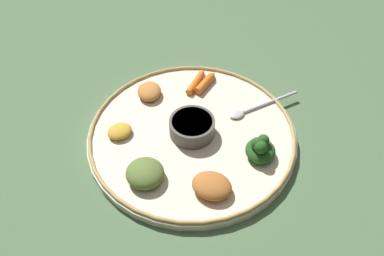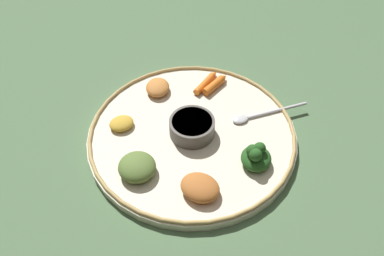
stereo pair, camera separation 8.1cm
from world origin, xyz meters
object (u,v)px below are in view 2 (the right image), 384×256
center_bowl (192,126)px  greens_pile (256,157)px  carrot_outer (206,82)px  spoon (258,115)px  carrot_near_spoon (215,84)px

center_bowl → greens_pile: greens_pile is taller
greens_pile → carrot_outer: (0.23, 0.10, -0.01)m
center_bowl → greens_pile: bearing=-120.0°
spoon → carrot_outer: carrot_outer is taller
carrot_near_spoon → carrot_outer: carrot_near_spoon is taller
center_bowl → spoon: (0.06, -0.14, -0.02)m
center_bowl → carrot_near_spoon: size_ratio=1.28×
spoon → center_bowl: bearing=111.8°
greens_pile → carrot_near_spoon: bearing=20.2°
carrot_near_spoon → center_bowl: bearing=162.4°
carrot_near_spoon → carrot_outer: size_ratio=0.87×
center_bowl → greens_pile: 0.15m
spoon → greens_pile: size_ratio=2.53×
carrot_near_spoon → carrot_outer: (0.01, 0.02, -0.00)m
carrot_near_spoon → carrot_outer: 0.02m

